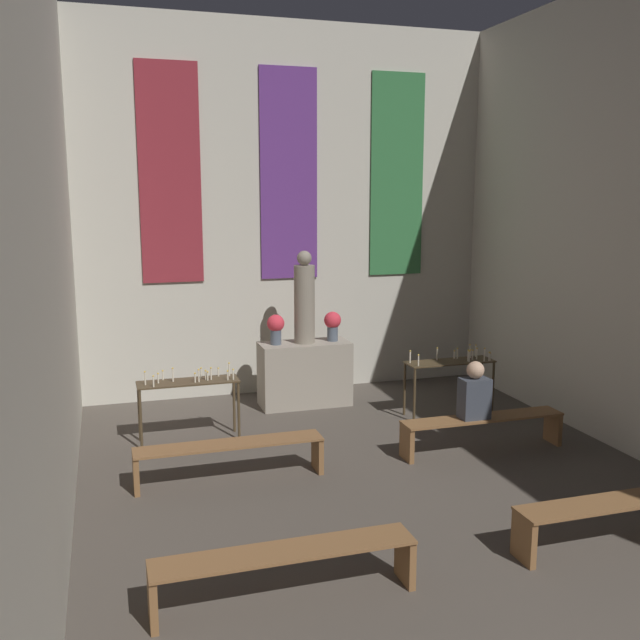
{
  "coord_description": "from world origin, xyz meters",
  "views": [
    {
      "loc": [
        -2.86,
        -0.98,
        3.24
      ],
      "look_at": [
        0.0,
        8.38,
        1.46
      ],
      "focal_mm": 40.0,
      "sensor_mm": 36.0,
      "label": 1
    }
  ],
  "objects_px": {
    "pew_back_left": "(230,453)",
    "pew_second_left": "(285,564)",
    "statue": "(304,301)",
    "person_seated": "(475,393)",
    "altar": "(305,374)",
    "pew_second_right": "(622,511)",
    "candle_rack_right": "(450,368)",
    "pew_back_right": "(483,426)",
    "flower_vase_right": "(333,324)",
    "flower_vase_left": "(276,327)",
    "candle_rack_left": "(189,389)"
  },
  "relations": [
    {
      "from": "altar",
      "to": "pew_back_left",
      "type": "distance_m",
      "value": 3.02
    },
    {
      "from": "flower_vase_right",
      "to": "candle_rack_left",
      "type": "height_order",
      "value": "flower_vase_right"
    },
    {
      "from": "candle_rack_left",
      "to": "pew_second_left",
      "type": "height_order",
      "value": "candle_rack_left"
    },
    {
      "from": "pew_second_left",
      "to": "pew_second_right",
      "type": "xyz_separation_m",
      "value": [
        3.21,
        0.0,
        0.0
      ]
    },
    {
      "from": "person_seated",
      "to": "pew_back_left",
      "type": "bearing_deg",
      "value": -180.0
    },
    {
      "from": "altar",
      "to": "candle_rack_left",
      "type": "distance_m",
      "value": 2.18
    },
    {
      "from": "candle_rack_right",
      "to": "person_seated",
      "type": "relative_size",
      "value": 1.8
    },
    {
      "from": "statue",
      "to": "person_seated",
      "type": "height_order",
      "value": "statue"
    },
    {
      "from": "flower_vase_right",
      "to": "person_seated",
      "type": "distance_m",
      "value": 2.8
    },
    {
      "from": "flower_vase_right",
      "to": "candle_rack_right",
      "type": "height_order",
      "value": "flower_vase_right"
    },
    {
      "from": "altar",
      "to": "candle_rack_right",
      "type": "relative_size",
      "value": 1.05
    },
    {
      "from": "altar",
      "to": "pew_back_right",
      "type": "distance_m",
      "value": 3.02
    },
    {
      "from": "statue",
      "to": "pew_back_right",
      "type": "distance_m",
      "value": 3.28
    },
    {
      "from": "pew_back_right",
      "to": "pew_second_left",
      "type": "bearing_deg",
      "value": -141.63
    },
    {
      "from": "altar",
      "to": "candle_rack_left",
      "type": "xyz_separation_m",
      "value": [
        -1.88,
        -1.09,
        0.21
      ]
    },
    {
      "from": "flower_vase_left",
      "to": "candle_rack_right",
      "type": "xyz_separation_m",
      "value": [
        2.34,
        -1.09,
        -0.55
      ]
    },
    {
      "from": "candle_rack_left",
      "to": "flower_vase_left",
      "type": "bearing_deg",
      "value": 37.22
    },
    {
      "from": "statue",
      "to": "flower_vase_right",
      "type": "xyz_separation_m",
      "value": [
        0.45,
        0.0,
        -0.38
      ]
    },
    {
      "from": "candle_rack_right",
      "to": "statue",
      "type": "bearing_deg",
      "value": 150.17
    },
    {
      "from": "candle_rack_left",
      "to": "person_seated",
      "type": "relative_size",
      "value": 1.8
    },
    {
      "from": "flower_vase_left",
      "to": "person_seated",
      "type": "bearing_deg",
      "value": -53.18
    },
    {
      "from": "altar",
      "to": "person_seated",
      "type": "xyz_separation_m",
      "value": [
        1.47,
        -2.56,
        0.28
      ]
    },
    {
      "from": "altar",
      "to": "candle_rack_right",
      "type": "height_order",
      "value": "candle_rack_right"
    },
    {
      "from": "altar",
      "to": "flower_vase_right",
      "type": "xyz_separation_m",
      "value": [
        0.45,
        0.0,
        0.76
      ]
    },
    {
      "from": "altar",
      "to": "pew_back_right",
      "type": "xyz_separation_m",
      "value": [
        1.6,
        -2.56,
        -0.16
      ]
    },
    {
      "from": "pew_back_left",
      "to": "pew_back_right",
      "type": "xyz_separation_m",
      "value": [
        3.21,
        0.0,
        0.0
      ]
    },
    {
      "from": "pew_back_left",
      "to": "person_seated",
      "type": "height_order",
      "value": "person_seated"
    },
    {
      "from": "flower_vase_left",
      "to": "pew_second_left",
      "type": "relative_size",
      "value": 0.21
    },
    {
      "from": "pew_back_left",
      "to": "pew_second_left",
      "type": "bearing_deg",
      "value": -90.0
    },
    {
      "from": "statue",
      "to": "flower_vase_left",
      "type": "relative_size",
      "value": 3.08
    },
    {
      "from": "pew_second_right",
      "to": "person_seated",
      "type": "relative_size",
      "value": 2.93
    },
    {
      "from": "flower_vase_left",
      "to": "pew_back_right",
      "type": "bearing_deg",
      "value": -51.32
    },
    {
      "from": "pew_second_right",
      "to": "candle_rack_left",
      "type": "bearing_deg",
      "value": 130.96
    },
    {
      "from": "candle_rack_right",
      "to": "flower_vase_right",
      "type": "bearing_deg",
      "value": 143.15
    },
    {
      "from": "flower_vase_right",
      "to": "pew_back_right",
      "type": "xyz_separation_m",
      "value": [
        1.16,
        -2.56,
        -0.91
      ]
    },
    {
      "from": "candle_rack_right",
      "to": "altar",
      "type": "bearing_deg",
      "value": 150.17
    },
    {
      "from": "candle_rack_right",
      "to": "pew_second_right",
      "type": "distance_m",
      "value": 4.04
    },
    {
      "from": "pew_back_left",
      "to": "pew_back_right",
      "type": "bearing_deg",
      "value": 0.0
    },
    {
      "from": "flower_vase_left",
      "to": "pew_second_right",
      "type": "height_order",
      "value": "flower_vase_left"
    },
    {
      "from": "flower_vase_right",
      "to": "pew_back_left",
      "type": "height_order",
      "value": "flower_vase_right"
    },
    {
      "from": "altar",
      "to": "pew_back_left",
      "type": "bearing_deg",
      "value": -122.07
    },
    {
      "from": "flower_vase_left",
      "to": "altar",
      "type": "bearing_deg",
      "value": 0.0
    },
    {
      "from": "pew_second_right",
      "to": "person_seated",
      "type": "xyz_separation_m",
      "value": [
        -0.13,
        2.54,
        0.44
      ]
    },
    {
      "from": "flower_vase_right",
      "to": "person_seated",
      "type": "bearing_deg",
      "value": -68.16
    },
    {
      "from": "person_seated",
      "to": "flower_vase_right",
      "type": "bearing_deg",
      "value": 111.84
    },
    {
      "from": "statue",
      "to": "flower_vase_right",
      "type": "height_order",
      "value": "statue"
    },
    {
      "from": "candle_rack_right",
      "to": "pew_second_right",
      "type": "relative_size",
      "value": 0.62
    },
    {
      "from": "candle_rack_right",
      "to": "pew_back_right",
      "type": "distance_m",
      "value": 1.54
    },
    {
      "from": "pew_second_right",
      "to": "pew_back_left",
      "type": "distance_m",
      "value": 4.09
    },
    {
      "from": "statue",
      "to": "flower_vase_left",
      "type": "height_order",
      "value": "statue"
    }
  ]
}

